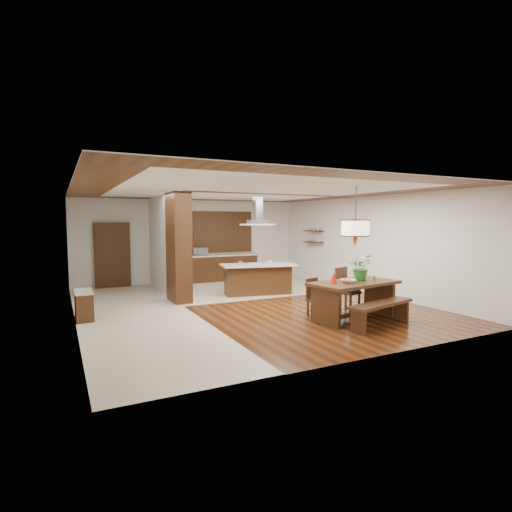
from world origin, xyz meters
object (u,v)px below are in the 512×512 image
kitchen_island (258,279)px  dining_table (354,292)px  dining_bench (381,314)px  fruit_bowl (348,281)px  island_cup (270,262)px  dining_chair_left (318,298)px  dining_chair_right (348,290)px  range_hood (258,210)px  pendant_lantern (356,217)px  hallway_console (84,305)px  foliage_plant (360,267)px  microwave (201,251)px

kitchen_island → dining_table: bearing=-70.0°
dining_bench → kitchen_island: 4.39m
fruit_bowl → island_cup: bearing=88.8°
dining_table → island_cup: size_ratio=16.72×
dining_chair_left → dining_chair_right: dining_chair_right is taller
dining_chair_left → fruit_bowl: (0.34, -0.62, 0.44)m
dining_table → dining_chair_left: (-0.59, 0.53, -0.18)m
kitchen_island → island_cup: size_ratio=18.19×
fruit_bowl → range_hood: 4.06m
dining_table → pendant_lantern: size_ratio=1.62×
hallway_console → kitchen_island: 4.87m
dining_bench → foliage_plant: 1.21m
hallway_console → dining_table: dining_table is taller
dining_bench → range_hood: size_ratio=1.96×
dining_chair_right → kitchen_island: (-0.93, 2.95, -0.06)m
hallway_console → dining_chair_left: size_ratio=1.02×
hallway_console → island_cup: island_cup is taller
kitchen_island → island_cup: bearing=-2.0°
dining_table → fruit_bowl: fruit_bowl is taller
hallway_console → island_cup: (5.13, 0.92, 0.63)m
dining_chair_right → pendant_lantern: size_ratio=0.80×
kitchen_island → range_hood: bearing=101.7°
range_hood → dining_bench: bearing=-81.7°
dining_table → pendant_lantern: (0.00, 0.00, 1.63)m
dining_table → island_cup: (-0.17, 3.54, 0.33)m
range_hood → pendant_lantern: bearing=-81.7°
kitchen_island → microwave: 3.16m
dining_chair_left → microwave: 6.18m
dining_bench → range_hood: bearing=98.3°
dining_chair_right → foliage_plant: 0.83m
dining_chair_right → foliage_plant: bearing=-121.3°
pendant_lantern → microwave: (-1.27, 6.63, -1.15)m
dining_chair_left → foliage_plant: size_ratio=1.52×
dining_chair_left → kitchen_island: (0.06, 3.10, 0.03)m
dining_table → fruit_bowl: bearing=-158.4°
dining_bench → fruit_bowl: size_ratio=5.63×
foliage_plant → microwave: (-1.53, 6.52, -0.03)m
foliage_plant → hallway_console: bearing=155.7°
island_cup → microwave: microwave is taller
pendant_lantern → island_cup: size_ratio=10.31×
dining_table → pendant_lantern: pendant_lantern is taller
dining_table → kitchen_island: size_ratio=0.92×
fruit_bowl → range_hood: size_ratio=0.35×
hallway_console → dining_table: bearing=-26.4°
dining_table → microwave: microwave is taller
dining_bench → dining_chair_right: dining_chair_right is taller
hallway_console → island_cup: bearing=10.1°
range_hood → kitchen_island: bearing=-90.0°
hallway_console → dining_bench: size_ratio=0.50×
fruit_bowl → kitchen_island: size_ratio=0.14×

